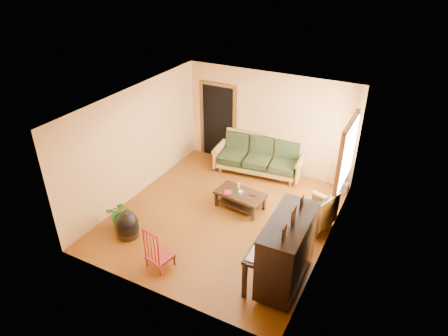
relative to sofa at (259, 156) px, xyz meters
The scene contains 16 objects.
floor 2.18m from the sofa, 87.90° to the right, with size 5.00×5.00×0.00m, color #582C0B.
doorway 1.52m from the sofa, 165.40° to the left, with size 1.08×0.16×2.05m, color black.
window 2.63m from the sofa, 19.77° to the right, with size 0.12×1.36×1.46m, color white.
sofa is the anchor object (origin of this frame).
coffee_table 1.70m from the sofa, 80.68° to the right, with size 1.10×0.60×0.40m, color black.
armchair 2.46m from the sofa, 38.45° to the right, with size 0.80×0.84×0.84m, color olive.
piano 3.87m from the sofa, 59.74° to the right, with size 0.89×1.51×1.34m, color black.
footstool 3.87m from the sofa, 110.19° to the right, with size 0.45×0.45×0.43m, color black.
red_chair 4.05m from the sofa, 93.28° to the right, with size 0.42×0.46×0.90m, color maroon.
leaning_frame 2.00m from the sofa, ahead, with size 0.43×0.10×0.57m, color #AD8639.
ceramic_crock 2.24m from the sofa, ahead, with size 0.21×0.21×0.26m, color #303E90.
potted_plant 3.82m from the sofa, 115.94° to the right, with size 0.54×0.47×0.60m, color #24621C.
book 1.82m from the sofa, 91.36° to the right, with size 0.15×0.20×0.02m, color #A61625.
candle 1.50m from the sofa, 84.17° to the right, with size 0.07×0.07×0.12m, color silver.
glass_jar 1.70m from the sofa, 80.29° to the right, with size 0.10×0.10×0.06m, color white.
remote 1.74m from the sofa, 71.20° to the right, with size 0.15×0.04×0.02m, color black.
Camera 1 is at (3.34, -6.35, 5.28)m, focal length 32.00 mm.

